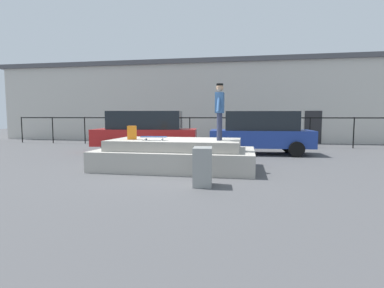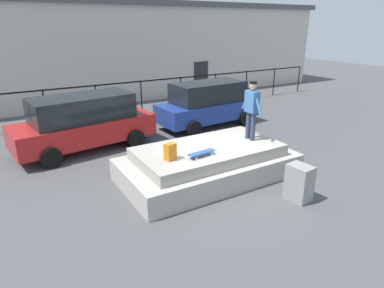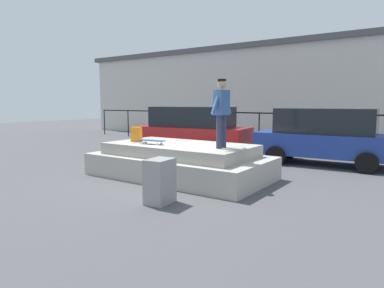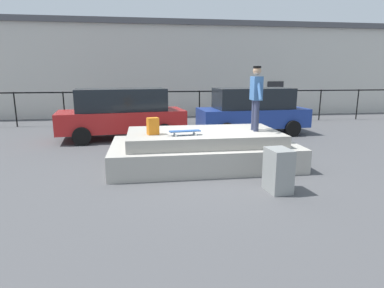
{
  "view_description": "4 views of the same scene",
  "coord_description": "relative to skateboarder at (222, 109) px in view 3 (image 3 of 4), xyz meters",
  "views": [
    {
      "loc": [
        2.1,
        -9.0,
        1.66
      ],
      "look_at": [
        0.23,
        1.38,
        0.7
      ],
      "focal_mm": 28.21,
      "sensor_mm": 36.0,
      "label": 1
    },
    {
      "loc": [
        -5.01,
        -6.88,
        4.19
      ],
      "look_at": [
        -0.04,
        1.36,
        0.68
      ],
      "focal_mm": 31.03,
      "sensor_mm": 36.0,
      "label": 2
    },
    {
      "loc": [
        5.57,
        -7.22,
        2.07
      ],
      "look_at": [
        -0.4,
        1.38,
        0.81
      ],
      "focal_mm": 32.05,
      "sensor_mm": 36.0,
      "label": 3
    },
    {
      "loc": [
        -1.66,
        -8.09,
        2.46
      ],
      "look_at": [
        -0.28,
        1.31,
        0.38
      ],
      "focal_mm": 30.16,
      "sensor_mm": 36.0,
      "label": 4
    }
  ],
  "objects": [
    {
      "name": "car_red_hatchback_near",
      "position": [
        -3.82,
        4.24,
        -0.93
      ],
      "size": [
        4.91,
        2.52,
        1.91
      ],
      "color": "#B21E1E",
      "rests_on": "ground_plane"
    },
    {
      "name": "car_blue_hatchback_mid",
      "position": [
        1.43,
        4.39,
        -0.94
      ],
      "size": [
        4.5,
        2.18,
        1.88
      ],
      "color": "navy",
      "rests_on": "ground_plane"
    },
    {
      "name": "warehouse_building",
      "position": [
        -1.29,
        13.82,
        0.78
      ],
      "size": [
        31.25,
        7.38,
        5.39
      ],
      "color": "beige",
      "rests_on": "ground_plane"
    },
    {
      "name": "concrete_ledge",
      "position": [
        -1.4,
        0.12,
        -1.49
      ],
      "size": [
        4.93,
        2.62,
        0.93
      ],
      "color": "#ADA89E",
      "rests_on": "ground_plane"
    },
    {
      "name": "skateboarder",
      "position": [
        0.0,
        0.0,
        0.0
      ],
      "size": [
        0.25,
        0.9,
        1.72
      ],
      "color": "#2D334C",
      "rests_on": "concrete_ledge"
    },
    {
      "name": "skateboard",
      "position": [
        -1.97,
        -0.41,
        -0.89
      ],
      "size": [
        0.8,
        0.29,
        0.12
      ],
      "color": "#264C8C",
      "rests_on": "concrete_ledge"
    },
    {
      "name": "utility_box",
      "position": [
        -0.21,
        -2.16,
        -1.46
      ],
      "size": [
        0.49,
        0.64,
        0.93
      ],
      "primitive_type": "cube",
      "rotation": [
        0.0,
        0.0,
        0.09
      ],
      "color": "gray",
      "rests_on": "ground_plane"
    },
    {
      "name": "ground_plane",
      "position": [
        -1.29,
        -0.23,
        -1.92
      ],
      "size": [
        60.0,
        60.0,
        0.0
      ],
      "primitive_type": "plane",
      "color": "#4C4C4F"
    },
    {
      "name": "backpack",
      "position": [
        -2.76,
        -0.17,
        -0.77
      ],
      "size": [
        0.33,
        0.27,
        0.43
      ],
      "primitive_type": "cube",
      "rotation": [
        0.0,
        0.0,
        3.43
      ],
      "color": "orange",
      "rests_on": "concrete_ledge"
    },
    {
      "name": "fence_row",
      "position": [
        -1.29,
        7.76,
        -0.76
      ],
      "size": [
        24.06,
        0.06,
        1.62
      ],
      "color": "black",
      "rests_on": "ground_plane"
    }
  ]
}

